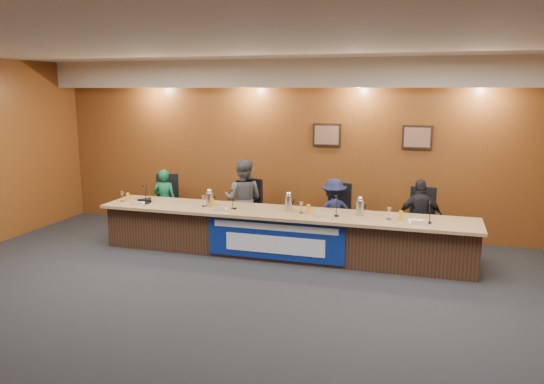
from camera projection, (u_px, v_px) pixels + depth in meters
The scene contains 40 objects.
floor at pixel (228, 313), 6.44m from camera, with size 10.00×10.00×0.00m, color black.
ceiling at pixel (223, 41), 5.82m from camera, with size 10.00×8.00×0.04m, color silver.
wall_back at pixel (306, 148), 9.88m from camera, with size 10.00×0.04×3.20m, color brown.
soffit at pixel (303, 73), 9.39m from camera, with size 10.00×0.50×0.50m, color beige.
dais_body at pixel (282, 235), 8.62m from camera, with size 6.00×0.80×0.70m, color #3B2416.
dais_top at pixel (281, 213), 8.50m from camera, with size 6.10×0.95×0.05m, color #9F774C.
banner at pixel (275, 240), 8.23m from camera, with size 2.20×0.02×0.65m, color navy.
banner_text_upper at pixel (274, 227), 8.18m from camera, with size 2.00×0.01×0.10m, color silver.
banner_text_lower at pixel (274, 245), 8.23m from camera, with size 1.60×0.01×0.28m, color silver.
wall_photo_left at pixel (327, 135), 9.69m from camera, with size 0.52×0.04×0.42m, color black.
wall_photo_right at pixel (417, 137), 9.23m from camera, with size 0.52×0.04×0.42m, color black.
panelist_a at pixel (165, 201), 9.95m from camera, with size 0.44×0.29×1.21m, color #105832.
panelist_b at pixel (243, 200), 9.48m from camera, with size 0.71×0.55×1.46m, color #4A4A4F.
panelist_c at pixel (333, 213), 9.03m from camera, with size 0.77×0.44×1.19m, color #141835.
panelist_d at pixel (420, 217), 8.62m from camera, with size 0.73×0.31×1.25m, color black.
office_chair_a at pixel (168, 207), 10.07m from camera, with size 0.48×0.48×0.08m, color black.
office_chair_b at pixel (245, 212), 9.62m from camera, with size 0.48×0.48×0.08m, color black.
office_chair_c at pixel (334, 218), 9.15m from camera, with size 0.48×0.48×0.08m, color black.
office_chair_d at pixel (420, 225), 8.74m from camera, with size 0.48×0.48×0.08m, color black.
nameplate_a at pixel (136, 203), 8.93m from camera, with size 0.24×0.06×0.09m, color white.
microphone_a at pixel (147, 203), 9.05m from camera, with size 0.07×0.07×0.02m, color black.
juice_glass_a at pixel (128, 197), 9.23m from camera, with size 0.06×0.06×0.15m, color orange.
water_glass_a at pixel (122, 196), 9.22m from camera, with size 0.08×0.08×0.18m, color silver.
nameplate_b at pixel (219, 208), 8.51m from camera, with size 0.24×0.06×0.09m, color white.
microphone_b at pixel (235, 208), 8.66m from camera, with size 0.07×0.07×0.02m, color black.
juice_glass_b at pixel (212, 203), 8.74m from camera, with size 0.06×0.06×0.15m, color orange.
water_glass_b at pixel (204, 201), 8.83m from camera, with size 0.08×0.08×0.18m, color silver.
nameplate_c at pixel (323, 215), 8.07m from camera, with size 0.24×0.06×0.09m, color white.
microphone_c at pixel (337, 216), 8.15m from camera, with size 0.07×0.07×0.02m, color black.
juice_glass_c at pixel (308, 209), 8.32m from camera, with size 0.06×0.06×0.15m, color orange.
water_glass_c at pixel (301, 208), 8.36m from camera, with size 0.08×0.08×0.18m, color silver.
nameplate_d at pixel (420, 222), 7.63m from camera, with size 0.24×0.06×0.09m, color white.
microphone_d at pixel (429, 223), 7.75m from camera, with size 0.07×0.07×0.02m, color black.
juice_glass_d at pixel (401, 216), 7.89m from camera, with size 0.06×0.06×0.15m, color orange.
water_glass_d at pixel (389, 214), 7.95m from camera, with size 0.08×0.08×0.18m, color silver.
carafe_left at pixel (210, 200), 8.84m from camera, with size 0.13×0.13×0.23m, color silver.
carafe_mid at pixel (289, 203), 8.50m from camera, with size 0.12×0.12×0.25m, color silver.
carafe_right at pixel (360, 208), 8.19m from camera, with size 0.12×0.12×0.24m, color silver.
speakerphone at pixel (147, 200), 9.23m from camera, with size 0.32×0.32×0.05m, color black.
paper_stack at pixel (416, 221), 7.84m from camera, with size 0.22×0.30×0.01m, color white.
Camera 1 is at (2.28, -5.61, 2.68)m, focal length 35.00 mm.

